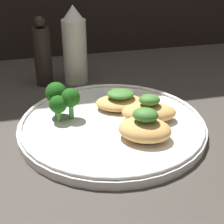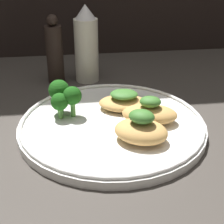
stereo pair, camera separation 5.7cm
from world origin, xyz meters
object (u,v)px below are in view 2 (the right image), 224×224
plate (112,125)px  broccoli_bunch (63,95)px  sauce_bottle (86,45)px  pepper_grinder (55,52)px

plate → broccoli_bunch: bearing=154.1°
sauce_bottle → pepper_grinder: sauce_bottle is taller
plate → sauce_bottle: 23.95cm
broccoli_bunch → sauce_bottle: sauce_bottle is taller
sauce_bottle → plate: bearing=-83.4°
plate → pepper_grinder: (-9.54, 22.74, 5.80)cm
plate → broccoli_bunch: broccoli_bunch is taller
sauce_bottle → pepper_grinder: (-6.91, 0.00, -1.23)cm
plate → sauce_bottle: sauce_bottle is taller
sauce_bottle → pepper_grinder: 7.02cm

